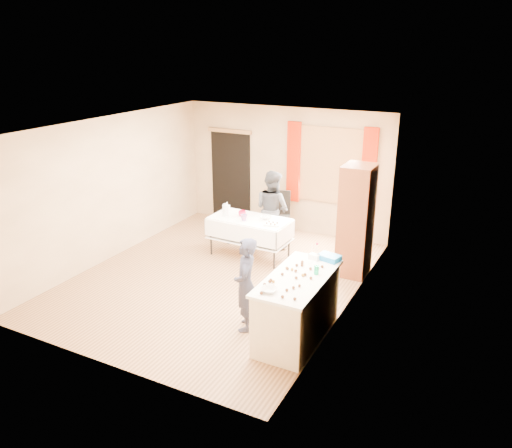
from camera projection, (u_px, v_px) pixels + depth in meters
The scene contains 29 objects.
floor at pixel (219, 278), 8.59m from camera, with size 4.50×5.50×0.02m, color #9E7047.
ceiling at pixel (215, 125), 7.69m from camera, with size 4.50×5.50×0.02m, color white.
wall_back at pixel (285, 170), 10.45m from camera, with size 4.50×0.02×2.60m, color tan.
wall_front at pixel (95, 270), 5.83m from camera, with size 4.50×0.02×2.60m, color tan.
wall_left at pixel (111, 188), 9.10m from camera, with size 0.02×5.50×2.60m, color tan.
wall_right at pixel (352, 228), 7.17m from camera, with size 0.02×5.50×2.60m, color tan.
window_frame at pixel (331, 166), 9.92m from camera, with size 1.32×0.06×1.52m, color olive.
window_pane at pixel (330, 166), 9.91m from camera, with size 1.20×0.02×1.40m, color white.
curtain_left at pixel (294, 162), 10.21m from camera, with size 0.28×0.06×1.65m, color #B11A00.
curtain_right at pixel (369, 170), 9.55m from camera, with size 0.28×0.06×1.65m, color #B11A00.
doorway at pixel (231, 177), 11.08m from camera, with size 0.95×0.04×2.00m, color black.
door_lintel at pixel (229, 131), 10.70m from camera, with size 1.05×0.06×0.08m, color olive.
cabinet at pixel (356, 221), 8.43m from camera, with size 0.50×0.60×1.93m, color brown.
counter at pixel (297, 307), 6.71m from camera, with size 0.74×1.55×0.91m.
party_table at pixel (250, 234), 9.31m from camera, with size 1.52×0.82×0.75m.
chair at pixel (280, 224), 10.29m from camera, with size 0.49×0.49×0.96m.
girl at pixel (246, 284), 6.85m from camera, with size 0.48×0.58×1.35m, color #23253B.
woman at pixel (272, 209), 9.69m from camera, with size 0.89×0.79×1.52m, color black.
soda_can at pixel (316, 270), 6.60m from camera, with size 0.07×0.07×0.12m, color #0D8B50.
mixing_bowl at pixel (269, 290), 6.15m from camera, with size 0.22×0.22×0.05m, color white.
foam_block at pixel (314, 257), 7.07m from camera, with size 0.15×0.10×0.08m, color white.
blue_basket at pixel (329, 257), 7.04m from camera, with size 0.30×0.20×0.08m, color #0F68B8.
pitcher at pixel (225, 211), 9.28m from camera, with size 0.11×0.11×0.22m, color silver.
cup_red at pixel (242, 214), 9.30m from camera, with size 0.16×0.16×0.11m, color #BE0931.
cup_rainbow at pixel (244, 218), 9.07m from camera, with size 0.13×0.13×0.12m, color red.
small_bowl at pixel (266, 217), 9.16m from camera, with size 0.23×0.23×0.06m, color white.
pastry_tray at pixel (272, 224), 8.88m from camera, with size 0.28×0.20×0.02m, color white.
bottle at pixel (227, 207), 9.58m from camera, with size 0.08×0.08×0.18m, color white.
cake_balls at pixel (292, 277), 6.51m from camera, with size 0.53×1.12×0.04m.
Camera 1 is at (4.08, -6.62, 3.81)m, focal length 35.00 mm.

